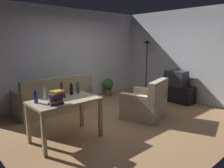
% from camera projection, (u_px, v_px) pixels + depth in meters
% --- Properties ---
extents(ground_plane, '(5.20, 4.40, 0.02)m').
position_uv_depth(ground_plane, '(123.00, 120.00, 4.91)').
color(ground_plane, tan).
extents(wall_rear, '(5.20, 0.10, 2.70)m').
position_uv_depth(wall_rear, '(71.00, 56.00, 6.24)').
color(wall_rear, silver).
rests_on(wall_rear, ground_plane).
extents(wall_right, '(0.10, 4.40, 2.70)m').
position_uv_depth(wall_right, '(185.00, 56.00, 6.35)').
color(wall_right, silver).
rests_on(wall_right, ground_plane).
extents(couch, '(1.86, 0.84, 0.92)m').
position_uv_depth(couch, '(55.00, 100.00, 5.42)').
color(couch, tan).
rests_on(couch, ground_plane).
extents(tv_stand, '(0.44, 1.10, 0.48)m').
position_uv_depth(tv_stand, '(175.00, 93.00, 6.37)').
color(tv_stand, black).
rests_on(tv_stand, ground_plane).
extents(tv, '(0.41, 0.60, 0.44)m').
position_uv_depth(tv, '(176.00, 78.00, 6.28)').
color(tv, '#2D2D33').
rests_on(tv, tv_stand).
extents(torchiere_lamp, '(0.32, 0.32, 1.81)m').
position_uv_depth(torchiere_lamp, '(147.00, 52.00, 6.96)').
color(torchiere_lamp, black).
rests_on(torchiere_lamp, ground_plane).
extents(desk, '(1.21, 0.71, 0.76)m').
position_uv_depth(desk, '(65.00, 105.00, 3.80)').
color(desk, '#C6B28E').
rests_on(desk, ground_plane).
extents(potted_plant, '(0.36, 0.36, 0.57)m').
position_uv_depth(potted_plant, '(108.00, 86.00, 7.00)').
color(potted_plant, brown).
rests_on(potted_plant, ground_plane).
extents(armchair, '(1.10, 1.06, 0.92)m').
position_uv_depth(armchair, '(146.00, 104.00, 4.99)').
color(armchair, beige).
rests_on(armchair, ground_plane).
extents(bottle_blue, '(0.06, 0.06, 0.24)m').
position_uv_depth(bottle_blue, '(36.00, 97.00, 3.54)').
color(bottle_blue, '#2347A3').
rests_on(bottle_blue, desk).
extents(bottle_clear, '(0.06, 0.06, 0.24)m').
position_uv_depth(bottle_clear, '(45.00, 94.00, 3.75)').
color(bottle_clear, silver).
rests_on(bottle_clear, desk).
extents(bottle_squat, '(0.06, 0.06, 0.21)m').
position_uv_depth(bottle_squat, '(55.00, 94.00, 3.81)').
color(bottle_squat, '#BCB24C').
rests_on(bottle_squat, desk).
extents(bottle_red, '(0.05, 0.05, 0.29)m').
position_uv_depth(bottle_red, '(62.00, 90.00, 3.97)').
color(bottle_red, '#AD2323').
rests_on(bottle_red, desk).
extents(bottle_dark, '(0.07, 0.07, 0.23)m').
position_uv_depth(bottle_dark, '(71.00, 90.00, 4.10)').
color(bottle_dark, black).
rests_on(bottle_dark, desk).
extents(bottle_tall, '(0.06, 0.06, 0.23)m').
position_uv_depth(bottle_tall, '(78.00, 88.00, 4.21)').
color(bottle_tall, teal).
rests_on(bottle_tall, desk).
extents(book_stack, '(0.28, 0.21, 0.23)m').
position_uv_depth(book_stack, '(56.00, 97.00, 3.46)').
color(book_stack, '#593372').
rests_on(book_stack, desk).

